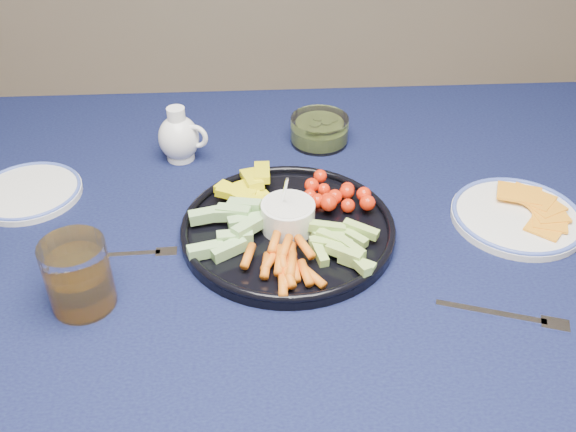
{
  "coord_description": "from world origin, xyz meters",
  "views": [
    {
      "loc": [
        -0.07,
        -0.73,
        1.36
      ],
      "look_at": [
        -0.02,
        0.03,
        0.78
      ],
      "focal_mm": 40.0,
      "sensor_mm": 36.0,
      "label": 1
    }
  ],
  "objects": [
    {
      "name": "juice_tumbler",
      "position": [
        -0.3,
        -0.1,
        0.79
      ],
      "size": [
        0.09,
        0.09,
        0.1
      ],
      "color": "white",
      "rests_on": "dining_table"
    },
    {
      "name": "side_plate_extra",
      "position": [
        -0.45,
        0.16,
        0.75
      ],
      "size": [
        0.17,
        0.17,
        0.01
      ],
      "color": "white",
      "rests_on": "dining_table"
    },
    {
      "name": "cheese_plate",
      "position": [
        0.34,
        0.05,
        0.76
      ],
      "size": [
        0.2,
        0.2,
        0.02
      ],
      "color": "white",
      "rests_on": "dining_table"
    },
    {
      "name": "pickle_bowl",
      "position": [
        0.05,
        0.31,
        0.77
      ],
      "size": [
        0.11,
        0.11,
        0.05
      ],
      "color": "white",
      "rests_on": "dining_table"
    },
    {
      "name": "dining_table",
      "position": [
        0.0,
        0.0,
        0.66
      ],
      "size": [
        1.67,
        1.07,
        0.75
      ],
      "color": "#53331B",
      "rests_on": "ground"
    },
    {
      "name": "fork_right",
      "position": [
        0.26,
        -0.16,
        0.75
      ],
      "size": [
        0.17,
        0.07,
        0.0
      ],
      "color": "white",
      "rests_on": "dining_table"
    },
    {
      "name": "creamer_pitcher",
      "position": [
        -0.2,
        0.27,
        0.79
      ],
      "size": [
        0.09,
        0.07,
        0.1
      ],
      "color": "white",
      "rests_on": "dining_table"
    },
    {
      "name": "crudite_platter",
      "position": [
        -0.03,
        0.03,
        0.76
      ],
      "size": [
        0.33,
        0.33,
        0.1
      ],
      "color": "black",
      "rests_on": "dining_table"
    },
    {
      "name": "fork_left",
      "position": [
        -0.25,
        -0.0,
        0.75
      ],
      "size": [
        0.15,
        0.02,
        0.0
      ],
      "color": "white",
      "rests_on": "dining_table"
    }
  ]
}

